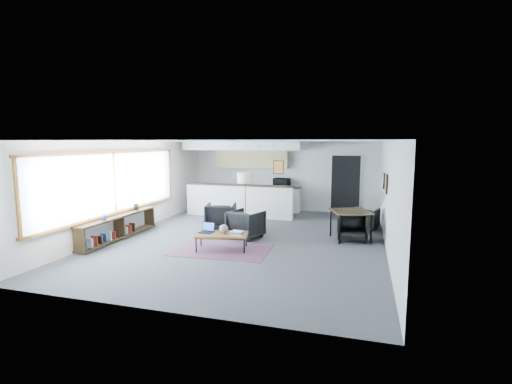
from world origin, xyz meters
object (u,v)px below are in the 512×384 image
(dining_chair_far, at_px, (365,220))
(dining_table, at_px, (351,213))
(book_stack, at_px, (238,233))
(floor_lamp, at_px, (245,180))
(laptop, at_px, (207,229))
(coffee_table, at_px, (222,235))
(armchair_left, at_px, (221,215))
(ceramic_pot, at_px, (224,229))
(microwave, at_px, (282,182))
(armchair_right, at_px, (246,223))
(dining_chair_near, at_px, (353,228))

(dining_chair_far, bearing_deg, dining_table, 90.51)
(book_stack, bearing_deg, floor_lamp, 104.12)
(laptop, bearing_deg, coffee_table, -3.23)
(coffee_table, relative_size, armchair_left, 1.54)
(floor_lamp, distance_m, dining_table, 3.36)
(ceramic_pot, xyz_separation_m, dining_table, (2.87, 1.81, 0.21))
(armchair_left, height_order, dining_chair_far, armchair_left)
(ceramic_pot, xyz_separation_m, book_stack, (0.35, -0.02, -0.07))
(ceramic_pot, xyz_separation_m, microwave, (0.24, 5.32, 0.61))
(ceramic_pot, height_order, dining_table, dining_table)
(dining_table, bearing_deg, laptop, -151.75)
(armchair_left, relative_size, floor_lamp, 0.52)
(coffee_table, relative_size, microwave, 2.34)
(ceramic_pot, bearing_deg, dining_table, 32.26)
(dining_chair_far, bearing_deg, armchair_right, 47.78)
(dining_chair_near, bearing_deg, dining_table, 125.12)
(microwave, bearing_deg, dining_chair_near, -44.85)
(armchair_right, height_order, floor_lamp, floor_lamp)
(dining_chair_far, bearing_deg, ceramic_pot, 60.30)
(ceramic_pot, bearing_deg, laptop, 175.85)
(coffee_table, height_order, dining_chair_far, dining_chair_far)
(ceramic_pot, relative_size, dining_chair_near, 0.33)
(dining_chair_near, bearing_deg, armchair_right, -174.61)
(coffee_table, height_order, armchair_left, armchair_left)
(dining_table, height_order, dining_chair_near, dining_table)
(coffee_table, relative_size, floor_lamp, 0.81)
(armchair_right, distance_m, dining_chair_far, 3.60)
(armchair_left, xyz_separation_m, dining_chair_far, (4.08, 1.17, -0.12))
(book_stack, relative_size, microwave, 0.57)
(laptop, height_order, book_stack, laptop)
(coffee_table, height_order, laptop, laptop)
(book_stack, xyz_separation_m, microwave, (-0.12, 5.34, 0.68))
(floor_lamp, height_order, dining_chair_near, floor_lamp)
(laptop, bearing_deg, dining_chair_far, 44.15)
(coffee_table, xyz_separation_m, dining_chair_near, (2.98, 1.76, -0.03))
(coffee_table, bearing_deg, dining_chair_near, 17.49)
(book_stack, distance_m, dining_chair_far, 4.24)
(coffee_table, xyz_separation_m, laptop, (-0.40, 0.05, 0.10))
(armchair_right, xyz_separation_m, dining_chair_near, (2.78, 0.52, -0.08))
(coffee_table, height_order, armchair_right, armchair_right)
(laptop, height_order, ceramic_pot, laptop)
(coffee_table, distance_m, microwave, 5.40)
(laptop, relative_size, ceramic_pot, 1.54)
(laptop, xyz_separation_m, microwave, (0.68, 5.29, 0.66))
(floor_lamp, bearing_deg, dining_chair_near, -14.99)
(dining_chair_far, height_order, microwave, microwave)
(dining_table, bearing_deg, dining_chair_near, -49.72)
(armchair_right, bearing_deg, coffee_table, 99.03)
(coffee_table, bearing_deg, ceramic_pot, 12.03)
(ceramic_pot, height_order, dining_chair_far, same)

